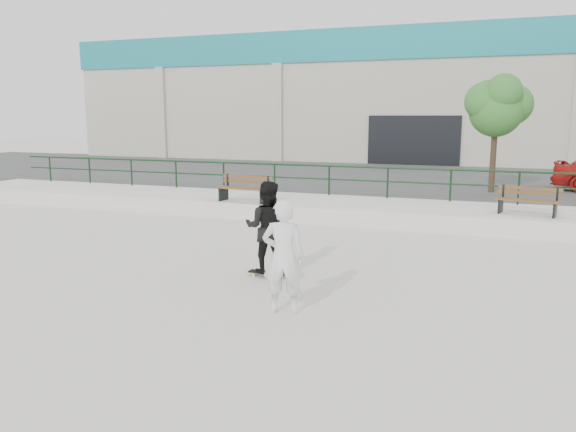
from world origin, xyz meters
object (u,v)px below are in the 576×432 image
at_px(standing_skater, 267,227).
at_px(bench_right, 528,201).
at_px(skateboard, 267,273).
at_px(bench_left, 245,189).
at_px(seated_skater, 283,256).
at_px(tree, 497,104).

bearing_deg(standing_skater, bench_right, -140.05).
height_order(bench_right, skateboard, bench_right).
distance_m(bench_left, seated_skater, 8.86).
distance_m(bench_right, seated_skater, 9.23).
bearing_deg(skateboard, seated_skater, -58.59).
xyz_separation_m(bench_right, skateboard, (-5.07, -6.49, -0.81)).
bearing_deg(bench_left, seated_skater, -54.77).
height_order(bench_left, standing_skater, standing_skater).
xyz_separation_m(tree, standing_skater, (-4.11, -11.09, -2.56)).
distance_m(tree, seated_skater, 13.53).
bearing_deg(seated_skater, bench_right, -129.98).
relative_size(standing_skater, seated_skater, 0.97).
bearing_deg(tree, seated_skater, -103.43).
relative_size(bench_right, tree, 0.42).
relative_size(skateboard, seated_skater, 0.42).
distance_m(bench_right, standing_skater, 8.23).
relative_size(tree, skateboard, 5.21).
bearing_deg(tree, skateboard, -110.35).
xyz_separation_m(bench_left, seated_skater, (4.25, -7.77, 0.03)).
xyz_separation_m(bench_right, tree, (-0.95, 4.61, 2.69)).
bearing_deg(bench_left, bench_right, 10.22).
relative_size(bench_left, skateboard, 2.36).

